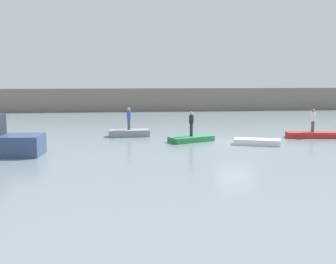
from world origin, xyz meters
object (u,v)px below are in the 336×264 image
Objects in this scene: rowboat_red at (312,135)px; person_blue_shirt at (129,117)px; person_white_shirt at (313,119)px; person_dark_shirt at (191,122)px; rowboat_grey at (129,133)px; rowboat_white at (257,142)px; rowboat_green at (191,139)px.

rowboat_red is 13.70m from person_blue_shirt.
person_white_shirt is (-0.00, 0.00, 1.16)m from rowboat_red.
rowboat_red is 2.18× the size of person_dark_shirt.
rowboat_grey is at bearing 144.63° from person_dark_shirt.
rowboat_grey is 1.01× the size of rowboat_white.
rowboat_red is 9.31m from person_dark_shirt.
rowboat_white is (8.40, -4.86, -0.05)m from rowboat_grey.
rowboat_white is 0.80× the size of rowboat_red.
rowboat_grey is 0.81× the size of rowboat_red.
rowboat_white is (4.13, -1.83, 0.01)m from rowboat_green.
rowboat_red is 2.22× the size of person_blue_shirt.
rowboat_green is 1.15m from person_dark_shirt.
person_dark_shirt is (4.27, -3.03, 1.09)m from rowboat_grey.
rowboat_green is 1.84× the size of person_blue_shirt.
person_blue_shirt is at bearing 170.82° from person_white_shirt.
rowboat_grey is 1.79× the size of person_blue_shirt.
rowboat_white is 4.66m from person_dark_shirt.
rowboat_white is at bearing -48.37° from rowboat_green.
person_white_shirt is at bearing -13.70° from rowboat_grey.
person_dark_shirt is at bearing -39.90° from rowboat_grey.
rowboat_green is 0.83× the size of rowboat_red.
rowboat_green is at bearing -35.37° from person_blue_shirt.
person_white_shirt is at bearing 47.29° from rowboat_white.
person_dark_shirt reaches higher than rowboat_green.
rowboat_green is (4.27, -3.03, -0.06)m from rowboat_grey.
rowboat_green is at bearing 175.46° from rowboat_white.
rowboat_red reaches higher than rowboat_green.
person_blue_shirt is at bearing 120.17° from rowboat_green.
person_white_shirt reaches higher than rowboat_white.
person_white_shirt is at bearing -172.82° from rowboat_red.
rowboat_red is 1.16m from person_white_shirt.
rowboat_grey is at bearing 178.00° from rowboat_red.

